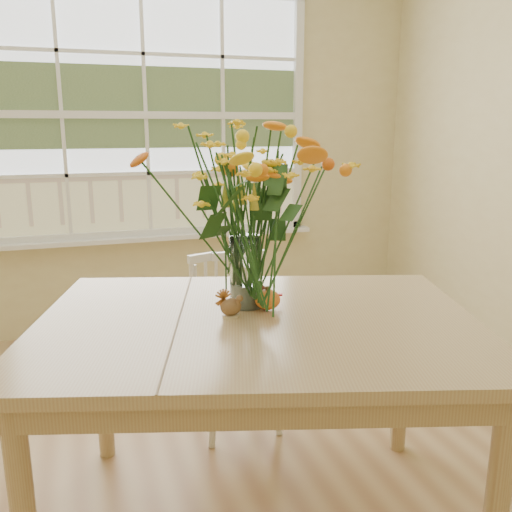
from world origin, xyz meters
name	(u,v)px	position (x,y,z in m)	size (l,w,h in m)	color
wall_back	(147,144)	(0.00, 2.25, 1.35)	(4.00, 0.02, 2.70)	beige
window	(146,118)	(0.00, 2.21, 1.53)	(2.42, 0.12, 1.74)	silver
dining_table	(258,343)	(0.09, 0.00, 0.73)	(1.77, 1.47, 0.82)	tan
windsor_chair	(232,331)	(0.20, 0.76, 0.48)	(0.40, 0.38, 0.85)	white
flower_vase	(245,200)	(0.09, 0.14, 1.22)	(0.56, 0.56, 0.66)	white
pumpkin	(268,301)	(0.15, 0.08, 0.86)	(0.09, 0.09, 0.07)	#E6561B
turkey_figurine	(231,307)	(0.00, 0.04, 0.86)	(0.08, 0.06, 0.09)	#CCB78C
dark_gourd	(257,295)	(0.14, 0.15, 0.86)	(0.12, 0.08, 0.07)	#38160F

